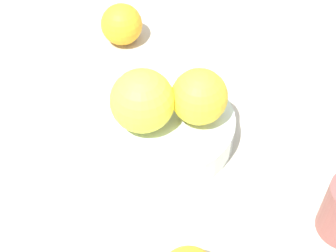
# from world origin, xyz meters

# --- Properties ---
(ground_plane) EXTENTS (1.10, 1.10, 0.02)m
(ground_plane) POSITION_xyz_m (0.00, 0.00, -0.01)
(ground_plane) COLOR #BCB29E
(fruit_bowl) EXTENTS (0.17, 0.17, 0.04)m
(fruit_bowl) POSITION_xyz_m (0.00, 0.00, 0.02)
(fruit_bowl) COLOR silver
(fruit_bowl) RESTS_ON ground_plane
(orange_in_bowl_0) EXTENTS (0.07, 0.07, 0.07)m
(orange_in_bowl_0) POSITION_xyz_m (-0.04, -0.01, 0.07)
(orange_in_bowl_0) COLOR yellow
(orange_in_bowl_0) RESTS_ON fruit_bowl
(orange_in_bowl_1) EXTENTS (0.08, 0.08, 0.08)m
(orange_in_bowl_1) POSITION_xyz_m (0.03, 0.02, 0.08)
(orange_in_bowl_1) COLOR yellow
(orange_in_bowl_1) RESTS_ON fruit_bowl
(orange_loose_1) EXTENTS (0.06, 0.06, 0.06)m
(orange_loose_1) POSITION_xyz_m (0.12, -0.18, 0.03)
(orange_loose_1) COLOR #F9A823
(orange_loose_1) RESTS_ON ground_plane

